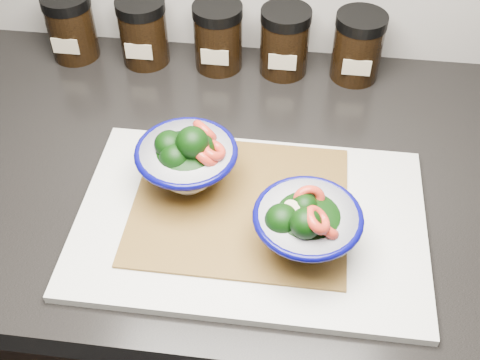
# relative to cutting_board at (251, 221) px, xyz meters

# --- Properties ---
(cabinet) EXTENTS (3.43, 0.58, 0.86)m
(cabinet) POSITION_rel_cutting_board_xyz_m (-0.04, 0.10, -0.48)
(cabinet) COLOR black
(cabinet) RESTS_ON ground
(countertop) EXTENTS (3.50, 0.60, 0.04)m
(countertop) POSITION_rel_cutting_board_xyz_m (-0.04, 0.10, -0.03)
(countertop) COLOR black
(countertop) RESTS_ON cabinet
(cutting_board) EXTENTS (0.45, 0.30, 0.01)m
(cutting_board) POSITION_rel_cutting_board_xyz_m (0.00, 0.00, 0.00)
(cutting_board) COLOR silver
(cutting_board) RESTS_ON countertop
(bamboo_mat) EXTENTS (0.28, 0.24, 0.00)m
(bamboo_mat) POSITION_rel_cutting_board_xyz_m (-0.02, 0.02, 0.01)
(bamboo_mat) COLOR olive
(bamboo_mat) RESTS_ON cutting_board
(bowl_left) EXTENTS (0.14, 0.14, 0.10)m
(bowl_left) POSITION_rel_cutting_board_xyz_m (-0.09, 0.05, 0.05)
(bowl_left) COLOR white
(bowl_left) RESTS_ON bamboo_mat
(bowl_right) EXTENTS (0.13, 0.13, 0.10)m
(bowl_right) POSITION_rel_cutting_board_xyz_m (0.07, -0.04, 0.05)
(bowl_right) COLOR white
(bowl_right) RESTS_ON bamboo_mat
(spice_jar_a) EXTENTS (0.08, 0.08, 0.11)m
(spice_jar_a) POSITION_rel_cutting_board_xyz_m (-0.35, 0.34, 0.05)
(spice_jar_a) COLOR black
(spice_jar_a) RESTS_ON countertop
(spice_jar_b) EXTENTS (0.08, 0.08, 0.11)m
(spice_jar_b) POSITION_rel_cutting_board_xyz_m (-0.22, 0.34, 0.05)
(spice_jar_b) COLOR black
(spice_jar_b) RESTS_ON countertop
(spice_jar_c) EXTENTS (0.08, 0.08, 0.11)m
(spice_jar_c) POSITION_rel_cutting_board_xyz_m (-0.09, 0.34, 0.05)
(spice_jar_c) COLOR black
(spice_jar_c) RESTS_ON countertop
(spice_jar_d) EXTENTS (0.08, 0.08, 0.11)m
(spice_jar_d) POSITION_rel_cutting_board_xyz_m (0.02, 0.34, 0.05)
(spice_jar_d) COLOR black
(spice_jar_d) RESTS_ON countertop
(spice_jar_e) EXTENTS (0.08, 0.08, 0.11)m
(spice_jar_e) POSITION_rel_cutting_board_xyz_m (0.13, 0.34, 0.05)
(spice_jar_e) COLOR black
(spice_jar_e) RESTS_ON countertop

